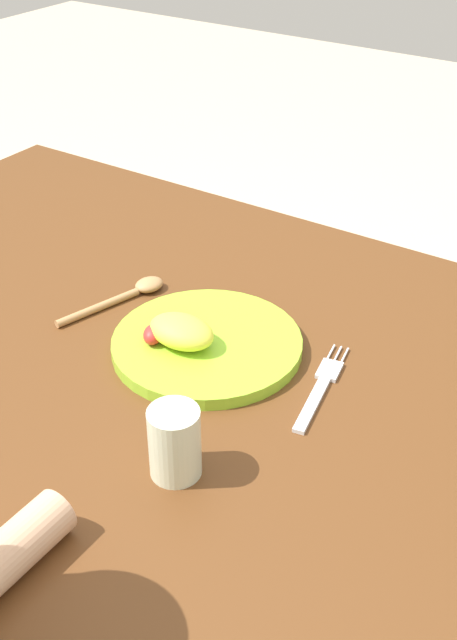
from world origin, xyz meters
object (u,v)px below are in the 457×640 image
drinking_cup (175,443)px  spoon (130,293)px  fork (321,388)px  plate (202,342)px

drinking_cup → spoon: bearing=137.1°
fork → drinking_cup: 0.24m
plate → fork: (0.18, 0.01, -0.01)m
fork → spoon: spoon is taller
plate → spoon: plate is taller
plate → spoon: bearing=162.7°
drinking_cup → fork: bearing=73.2°
plate → spoon: 0.18m
spoon → drinking_cup: size_ratio=2.12×
fork → plate: bearing=83.7°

